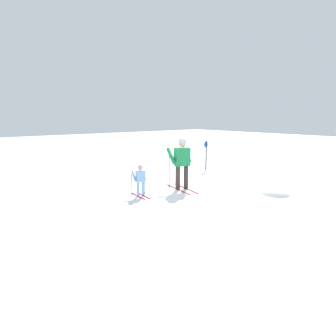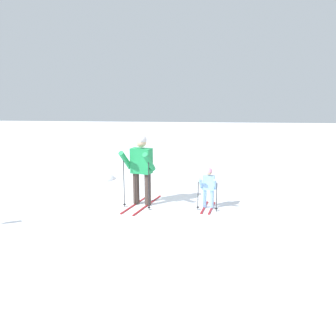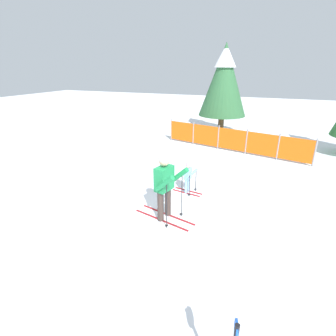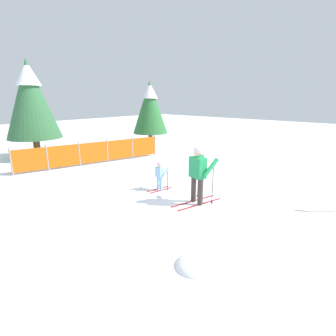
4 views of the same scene
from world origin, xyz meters
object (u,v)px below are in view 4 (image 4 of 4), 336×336
object	(u,v)px
skier_adult	(198,169)
conifer_far	(150,107)
skier_child	(160,174)
safety_fence	(94,152)
conifer_near	(31,98)

from	to	relation	value
skier_adult	conifer_far	distance (m)	9.60
skier_child	conifer_far	size ratio (longest dim) A/B	0.24
skier_adult	conifer_far	xyz separation A→B (m)	(5.62, 7.65, 1.44)
skier_adult	safety_fence	world-z (taller)	skier_adult
skier_adult	conifer_far	bearing A→B (deg)	67.76
skier_child	conifer_far	world-z (taller)	conifer_far
conifer_far	conifer_near	size ratio (longest dim) A/B	0.83
skier_child	conifer_far	xyz separation A→B (m)	(5.54, 6.05, 1.91)
skier_child	safety_fence	xyz separation A→B (m)	(0.53, 4.72, -0.01)
skier_child	conifer_far	bearing A→B (deg)	56.91
skier_adult	safety_fence	size ratio (longest dim) A/B	0.26
skier_child	conifer_near	distance (m)	8.47
skier_adult	conifer_far	world-z (taller)	conifer_far
skier_child	skier_adult	bearing A→B (deg)	-83.62
skier_adult	conifer_near	bearing A→B (deg)	107.28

